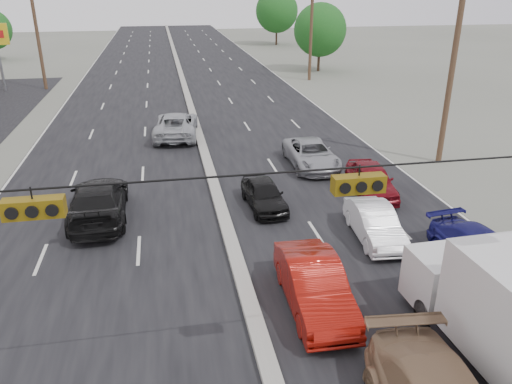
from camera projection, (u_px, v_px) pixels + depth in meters
road_surface at (191, 108)px, 38.76m from camera, size 20.00×160.00×0.02m
center_median at (191, 107)px, 38.72m from camera, size 0.50×160.00×0.20m
utility_pole_left_c at (37, 31)px, 43.67m from camera, size 1.60×0.30×10.00m
utility_pole_right_b at (452, 67)px, 25.35m from camera, size 1.60×0.30×10.00m
utility_pole_right_c at (311, 26)px, 47.97m from camera, size 1.60×0.30×10.00m
traffic_signals at (354, 182)px, 9.72m from camera, size 25.00×0.30×0.54m
tree_right_mid at (320, 30)px, 53.23m from camera, size 5.60×5.60×7.14m
tree_right_far at (277, 11)px, 75.78m from camera, size 6.40×6.40×8.16m
red_sedan at (314, 286)px, 14.84m from camera, size 1.70×4.61×1.51m
queue_car_a at (264, 195)px, 21.51m from camera, size 1.70×3.73×1.24m
queue_car_b at (374, 224)px, 18.86m from camera, size 1.66×4.02×1.29m
queue_car_c at (311, 154)px, 26.34m from camera, size 2.27×4.86×1.35m
queue_car_d at (483, 253)px, 16.82m from camera, size 2.34×4.68×1.31m
queue_car_e at (371, 180)px, 22.82m from camera, size 2.16×4.37×1.43m
oncoming_near at (98, 201)px, 20.45m from camera, size 2.37×5.56×1.60m
oncoming_far at (176, 125)px, 31.36m from camera, size 3.13×5.80×1.55m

